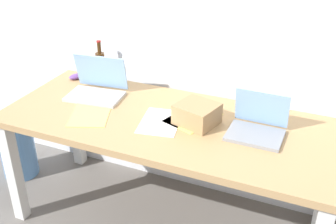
% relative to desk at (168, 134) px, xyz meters
% --- Properties ---
extents(ground_plane, '(8.00, 8.00, 0.00)m').
position_rel_desk_xyz_m(ground_plane, '(0.00, 0.00, -0.64)').
color(ground_plane, slate).
extents(desk, '(1.87, 0.78, 0.73)m').
position_rel_desk_xyz_m(desk, '(0.00, 0.00, 0.00)').
color(desk, tan).
rests_on(desk, ground).
extents(laptop_left, '(0.36, 0.28, 0.24)m').
position_rel_desk_xyz_m(laptop_left, '(-0.53, 0.12, 0.14)').
color(laptop_left, silver).
rests_on(laptop_left, desk).
extents(laptop_right, '(0.28, 0.24, 0.21)m').
position_rel_desk_xyz_m(laptop_right, '(0.48, 0.05, 0.13)').
color(laptop_right, gray).
rests_on(laptop_right, desk).
extents(beer_bottle, '(0.06, 0.06, 0.28)m').
position_rel_desk_xyz_m(beer_bottle, '(-0.61, 0.31, 0.20)').
color(beer_bottle, '#47280F').
rests_on(beer_bottle, desk).
extents(computer_mouse, '(0.10, 0.12, 0.03)m').
position_rel_desk_xyz_m(computer_mouse, '(-0.79, 0.28, 0.11)').
color(computer_mouse, '#724799').
rests_on(computer_mouse, desk).
extents(cardboard_box, '(0.25, 0.24, 0.11)m').
position_rel_desk_xyz_m(cardboard_box, '(0.16, 0.03, 0.15)').
color(cardboard_box, tan).
rests_on(cardboard_box, desk).
extents(paper_sheet_center, '(0.26, 0.33, 0.00)m').
position_rel_desk_xyz_m(paper_sheet_center, '(-0.03, -0.04, 0.09)').
color(paper_sheet_center, white).
rests_on(paper_sheet_center, desk).
extents(paper_sheet_near_back, '(0.29, 0.35, 0.00)m').
position_rel_desk_xyz_m(paper_sheet_near_back, '(0.12, 0.08, 0.09)').
color(paper_sheet_near_back, '#F4E06B').
rests_on(paper_sheet_near_back, desk).
extents(paper_sheet_front_left, '(0.30, 0.35, 0.00)m').
position_rel_desk_xyz_m(paper_sheet_front_left, '(-0.43, -0.11, 0.09)').
color(paper_sheet_front_left, '#F4E06B').
rests_on(paper_sheet_front_left, desk).
extents(water_cooler_jug, '(0.25, 0.25, 0.48)m').
position_rel_desk_xyz_m(water_cooler_jug, '(-1.19, 0.04, -0.42)').
color(water_cooler_jug, '#598CC6').
rests_on(water_cooler_jug, ground).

